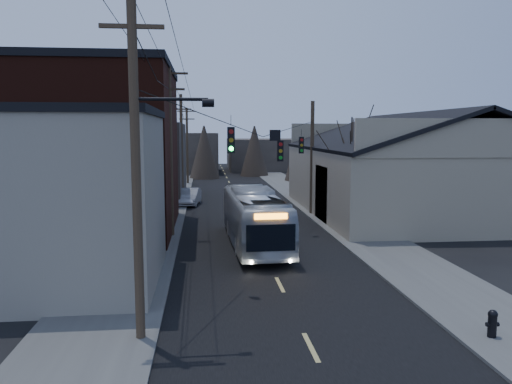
{
  "coord_description": "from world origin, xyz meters",
  "views": [
    {
      "loc": [
        -3.04,
        -11.67,
        6.29
      ],
      "look_at": [
        -0.25,
        15.08,
        3.0
      ],
      "focal_mm": 35.0,
      "sensor_mm": 36.0,
      "label": 1
    }
  ],
  "objects": [
    {
      "name": "bus",
      "position": [
        -0.31,
        15.29,
        1.53
      ],
      "size": [
        2.94,
        11.06,
        3.06
      ],
      "primitive_type": "imported",
      "rotation": [
        0.0,
        0.0,
        3.18
      ],
      "color": "#AFB4BB",
      "rests_on": "ground"
    },
    {
      "name": "ground",
      "position": [
        0.0,
        0.0,
        0.0
      ],
      "size": [
        160.0,
        160.0,
        0.0
      ],
      "primitive_type": "plane",
      "color": "black",
      "rests_on": "ground"
    },
    {
      "name": "building_far_right",
      "position": [
        7.0,
        70.0,
        2.5
      ],
      "size": [
        12.0,
        14.0,
        5.0
      ],
      "primitive_type": "cube",
      "color": "#35302B",
      "rests_on": "ground"
    },
    {
      "name": "building_far_left",
      "position": [
        -6.0,
        65.0,
        3.0
      ],
      "size": [
        10.0,
        12.0,
        6.0
      ],
      "primitive_type": "cube",
      "color": "#35302B",
      "rests_on": "ground"
    },
    {
      "name": "parked_car",
      "position": [
        -4.3,
        30.96,
        0.71
      ],
      "size": [
        2.02,
        4.47,
        1.42
      ],
      "primitive_type": "imported",
      "rotation": [
        0.0,
        0.0,
        -0.12
      ],
      "color": "#9A9BA1",
      "rests_on": "ground"
    },
    {
      "name": "sidewalk_left",
      "position": [
        -6.5,
        30.0,
        0.06
      ],
      "size": [
        4.0,
        110.0,
        0.12
      ],
      "primitive_type": "cube",
      "color": "#474744",
      "rests_on": "ground"
    },
    {
      "name": "building_left_far",
      "position": [
        -9.5,
        36.0,
        3.5
      ],
      "size": [
        9.0,
        14.0,
        7.0
      ],
      "primitive_type": "cube",
      "color": "#35302B",
      "rests_on": "ground"
    },
    {
      "name": "warehouse",
      "position": [
        13.0,
        25.0,
        2.7
      ],
      "size": [
        16.16,
        20.6,
        7.73
      ],
      "color": "#7E765C",
      "rests_on": "ground"
    },
    {
      "name": "sidewalk_right",
      "position": [
        6.5,
        30.0,
        0.06
      ],
      "size": [
        4.0,
        110.0,
        0.12
      ],
      "primitive_type": "cube",
      "color": "#474744",
      "rests_on": "ground"
    },
    {
      "name": "fire_hydrant",
      "position": [
        5.55,
        1.93,
        0.57
      ],
      "size": [
        0.39,
        0.29,
        0.84
      ],
      "rotation": [
        0.0,
        0.0,
        -0.06
      ],
      "color": "black",
      "rests_on": "sidewalk_right"
    },
    {
      "name": "road_surface",
      "position": [
        0.0,
        30.0,
        0.01
      ],
      "size": [
        9.0,
        110.0,
        0.02
      ],
      "primitive_type": "cube",
      "color": "black",
      "rests_on": "ground"
    },
    {
      "name": "building_clapboard",
      "position": [
        -9.0,
        9.0,
        3.5
      ],
      "size": [
        8.0,
        8.0,
        7.0
      ],
      "primitive_type": "cube",
      "color": "#6E685C",
      "rests_on": "ground"
    },
    {
      "name": "building_brick",
      "position": [
        -10.0,
        20.0,
        5.0
      ],
      "size": [
        10.0,
        12.0,
        10.0
      ],
      "primitive_type": "cube",
      "color": "black",
      "rests_on": "ground"
    },
    {
      "name": "utility_lines",
      "position": [
        -3.11,
        24.14,
        4.95
      ],
      "size": [
        11.24,
        45.28,
        10.5
      ],
      "color": "#382B1E",
      "rests_on": "ground"
    },
    {
      "name": "bare_tree",
      "position": [
        6.5,
        20.0,
        3.6
      ],
      "size": [
        0.4,
        0.4,
        7.2
      ],
      "primitive_type": "cone",
      "color": "black",
      "rests_on": "ground"
    }
  ]
}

